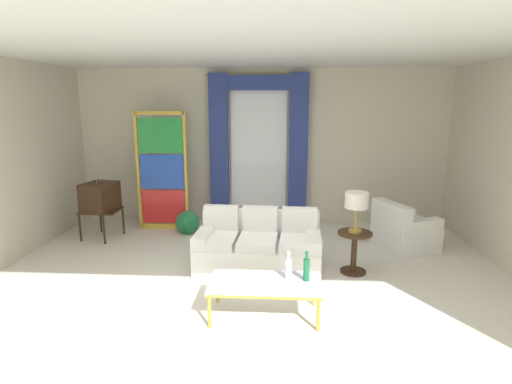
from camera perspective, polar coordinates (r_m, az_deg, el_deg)
name	(u,v)px	position (r m, az deg, el deg)	size (l,w,h in m)	color
ground_plane	(250,283)	(5.59, -0.82, -12.60)	(16.00, 16.00, 0.00)	silver
wall_rear	(261,146)	(8.16, 0.74, 6.36)	(8.00, 0.12, 3.00)	beige
wall_left	(1,163)	(7.00, -31.95, 3.46)	(0.12, 7.00, 3.00)	beige
ceiling_slab	(254,53)	(5.89, -0.31, 18.83)	(8.00, 7.60, 0.04)	white
curtained_window	(258,135)	(7.97, 0.35, 7.96)	(2.00, 0.17, 2.70)	white
couch_white_long	(259,247)	(6.00, 0.40, -7.62)	(1.80, 1.00, 0.86)	white
coffee_table	(265,285)	(4.67, 1.20, -12.79)	(1.23, 0.64, 0.41)	silver
bottle_blue_decanter	(288,267)	(4.70, 4.52, -10.43)	(0.08, 0.08, 0.33)	silver
bottle_crystal_tall	(306,268)	(4.66, 7.04, -10.51)	(0.07, 0.07, 0.35)	#196B3D
vintage_tv	(100,198)	(7.64, -20.91, -0.75)	(0.63, 0.69, 1.35)	#382314
armchair_white	(403,232)	(7.11, 19.76, -5.30)	(1.06, 1.05, 0.80)	white
stained_glass_divider	(162,174)	(7.78, -12.94, 2.46)	(0.95, 0.05, 2.20)	gold
peacock_figurine	(186,224)	(7.49, -9.71, -4.39)	(0.44, 0.60, 0.50)	beige
round_side_table	(354,249)	(5.95, 13.51, -7.67)	(0.48, 0.48, 0.59)	#382314
table_lamp_brass	(357,202)	(5.75, 13.85, -1.35)	(0.32, 0.32, 0.57)	#B29338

